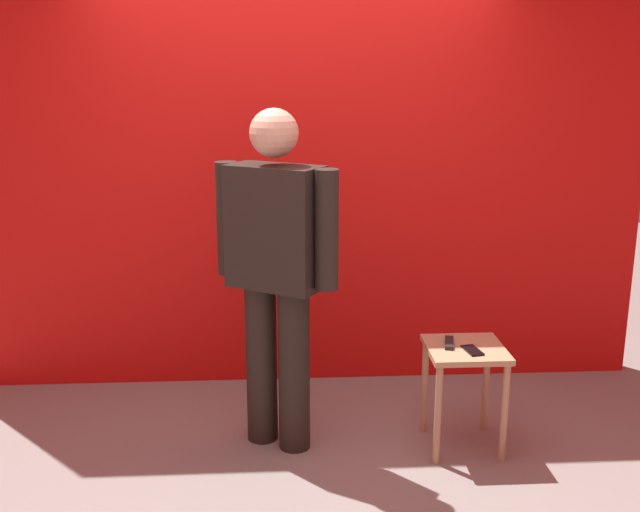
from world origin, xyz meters
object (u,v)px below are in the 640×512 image
(side_table, at_px, (465,368))
(tv_remote, at_px, (449,343))
(cell_phone, at_px, (472,350))
(standing_person, at_px, (276,264))

(side_table, height_order, tv_remote, tv_remote)
(side_table, distance_m, cell_phone, 0.14)
(standing_person, height_order, tv_remote, standing_person)
(cell_phone, distance_m, tv_remote, 0.14)
(standing_person, relative_size, side_table, 3.15)
(cell_phone, relative_size, tv_remote, 0.85)
(standing_person, distance_m, tv_remote, 1.00)
(cell_phone, height_order, tv_remote, tv_remote)
(cell_phone, bearing_deg, tv_remote, 124.27)
(side_table, relative_size, cell_phone, 3.96)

